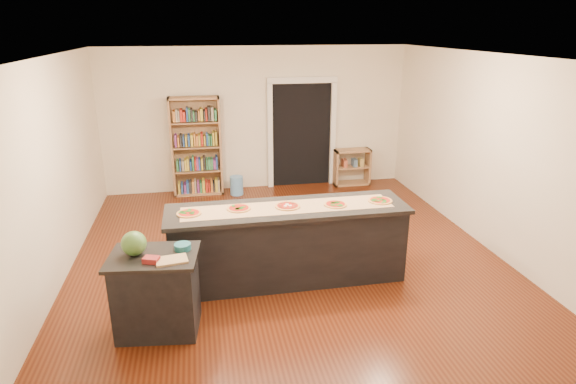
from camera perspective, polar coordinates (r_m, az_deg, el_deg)
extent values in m
cube|color=#F0E4CA|center=(6.28, 0.34, 2.86)|extent=(6.00, 7.00, 2.80)
cube|color=#50210D|center=(6.80, 0.32, -8.50)|extent=(6.00, 7.00, 0.01)
cube|color=white|center=(6.04, 0.37, 15.69)|extent=(6.00, 7.00, 0.01)
cube|color=black|center=(9.85, 1.59, 6.78)|extent=(1.20, 0.02, 2.10)
cube|color=silver|center=(9.69, -2.13, 6.56)|extent=(0.10, 0.08, 2.10)
cube|color=silver|center=(9.96, 5.33, 6.84)|extent=(0.10, 0.08, 2.10)
cube|color=silver|center=(9.63, 1.71, 13.12)|extent=(1.40, 0.08, 0.12)
cube|color=black|center=(6.24, -0.04, -6.36)|extent=(2.96, 0.74, 0.95)
cube|color=black|center=(6.04, -0.04, -2.05)|extent=(3.04, 0.82, 0.05)
cube|color=black|center=(5.45, -15.26, -11.66)|extent=(0.84, 0.59, 0.86)
cube|color=black|center=(5.24, -15.69, -7.40)|extent=(0.91, 0.67, 0.04)
cube|color=#A3784F|center=(9.46, -10.81, 5.30)|extent=(0.95, 0.34, 1.90)
cube|color=#A3784F|center=(10.10, 7.55, 2.97)|extent=(0.75, 0.32, 0.75)
cylinder|color=#5E97D2|center=(9.50, -6.11, 0.78)|extent=(0.25, 0.25, 0.37)
cube|color=tan|center=(6.02, -0.03, -1.82)|extent=(2.64, 0.49, 0.00)
sphere|color=#144214|center=(5.23, -17.80, -5.83)|extent=(0.26, 0.26, 0.26)
cube|color=tan|center=(5.05, -13.63, -7.84)|extent=(0.34, 0.25, 0.02)
cube|color=maroon|center=(5.07, -15.91, -7.72)|extent=(0.18, 0.15, 0.05)
cylinder|color=#195966|center=(5.26, -12.38, -6.35)|extent=(0.18, 0.18, 0.07)
cylinder|color=#B58545|center=(5.93, -11.66, -2.49)|extent=(0.31, 0.31, 0.02)
cylinder|color=#A5190C|center=(5.92, -11.67, -2.41)|extent=(0.25, 0.25, 0.00)
cylinder|color=#B58545|center=(5.99, -5.84, -1.95)|extent=(0.29, 0.29, 0.02)
cylinder|color=#A5190C|center=(5.99, -5.85, -1.87)|extent=(0.24, 0.24, 0.00)
cylinder|color=#B58545|center=(6.03, -0.06, -1.68)|extent=(0.32, 0.32, 0.02)
cylinder|color=#A5190C|center=(6.03, -0.06, -1.60)|extent=(0.26, 0.26, 0.00)
cylinder|color=#B58545|center=(6.12, 5.65, -1.48)|extent=(0.30, 0.30, 0.02)
cylinder|color=#A5190C|center=(6.11, 5.65, -1.40)|extent=(0.25, 0.25, 0.00)
cylinder|color=#B58545|center=(6.34, 10.85, -1.00)|extent=(0.33, 0.33, 0.02)
cylinder|color=#A5190C|center=(6.33, 10.86, -0.92)|extent=(0.27, 0.27, 0.00)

